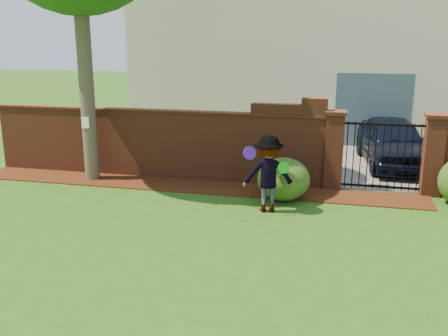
% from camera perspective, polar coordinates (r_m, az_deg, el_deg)
% --- Properties ---
extents(ground, '(80.00, 80.00, 0.01)m').
position_cam_1_polar(ground, '(9.05, -4.12, -8.57)').
color(ground, '#265014').
rests_on(ground, ground).
extents(mulch_bed, '(11.10, 1.08, 0.03)m').
position_cam_1_polar(mulch_bed, '(12.31, -3.74, -2.06)').
color(mulch_bed, '#38180A').
rests_on(mulch_bed, ground).
extents(brick_wall, '(8.70, 0.31, 2.16)m').
position_cam_1_polar(brick_wall, '(13.03, -7.43, 2.93)').
color(brick_wall, brown).
rests_on(brick_wall, ground).
extents(pillar_left, '(0.50, 0.50, 1.88)m').
position_cam_1_polar(pillar_left, '(12.21, 12.35, 2.05)').
color(pillar_left, brown).
rests_on(pillar_left, ground).
extents(pillar_right, '(0.50, 0.50, 1.88)m').
position_cam_1_polar(pillar_right, '(12.38, 22.57, 1.42)').
color(pillar_right, brown).
rests_on(pillar_right, ground).
extents(iron_gate, '(1.78, 0.03, 1.60)m').
position_cam_1_polar(iron_gate, '(12.27, 17.46, 1.27)').
color(iron_gate, black).
rests_on(iron_gate, ground).
extents(driveway, '(3.20, 8.00, 0.01)m').
position_cam_1_polar(driveway, '(16.35, 16.34, 1.57)').
color(driveway, slate).
rests_on(driveway, ground).
extents(house, '(12.40, 6.40, 6.30)m').
position_cam_1_polar(house, '(19.98, 9.13, 13.44)').
color(house, beige).
rests_on(house, ground).
extents(car, '(2.09, 4.16, 1.36)m').
position_cam_1_polar(car, '(14.72, 18.74, 2.66)').
color(car, black).
rests_on(car, ground).
extents(paper_notice, '(0.20, 0.01, 0.28)m').
position_cam_1_polar(paper_notice, '(12.87, -15.43, 4.98)').
color(paper_notice, white).
rests_on(paper_notice, tree).
extents(shrub_left, '(1.17, 1.17, 0.96)m').
position_cam_1_polar(shrub_left, '(11.27, 6.75, -1.26)').
color(shrub_left, '#234E17').
rests_on(shrub_left, ground).
extents(man, '(1.14, 0.79, 1.61)m').
position_cam_1_polar(man, '(10.40, 5.01, -0.72)').
color(man, gray).
rests_on(man, ground).
extents(frisbee_purple, '(0.27, 0.21, 0.27)m').
position_cam_1_polar(frisbee_purple, '(9.98, 2.93, 1.70)').
color(frisbee_purple, '#521BA9').
rests_on(frisbee_purple, man).
extents(frisbee_green, '(0.25, 0.12, 0.25)m').
position_cam_1_polar(frisbee_green, '(10.27, 6.76, 0.04)').
color(frisbee_green, '#19C21C').
rests_on(frisbee_green, man).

